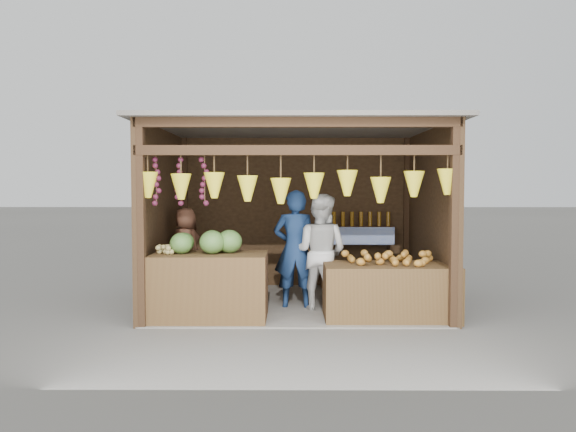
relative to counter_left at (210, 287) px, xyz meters
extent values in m
plane|color=#514F49|center=(1.14, 1.02, -0.44)|extent=(80.00, 80.00, 0.00)
cube|color=slate|center=(1.14, 1.02, -0.43)|extent=(4.00, 3.00, 0.02)
cube|color=black|center=(1.14, 2.52, 0.86)|extent=(4.00, 0.06, 2.60)
cube|color=black|center=(-0.86, 1.02, 0.86)|extent=(0.06, 3.00, 2.60)
cube|color=black|center=(3.14, 1.02, 0.86)|extent=(0.06, 3.00, 2.60)
cube|color=#605B54|center=(1.14, 1.02, 2.19)|extent=(4.30, 3.30, 0.06)
cube|color=black|center=(-0.80, -0.42, 0.86)|extent=(0.11, 0.11, 2.60)
cube|color=black|center=(3.08, -0.42, 0.86)|extent=(0.11, 0.11, 2.60)
cube|color=black|center=(-0.80, 2.46, 0.86)|extent=(0.11, 0.11, 2.60)
cube|color=black|center=(3.08, 2.46, 0.86)|extent=(0.11, 0.11, 2.60)
cube|color=black|center=(1.14, -0.42, 1.76)|extent=(4.00, 0.12, 0.12)
cube|color=black|center=(1.14, -0.42, 2.10)|extent=(4.00, 0.12, 0.12)
cube|color=#382314|center=(2.19, 2.32, 0.61)|extent=(1.25, 0.30, 0.05)
cube|color=#382314|center=(1.61, 2.32, 0.09)|extent=(0.05, 0.28, 1.05)
cube|color=#382314|center=(2.78, 2.32, 0.09)|extent=(0.05, 0.28, 1.05)
cube|color=blue|center=(2.19, 2.16, 0.48)|extent=(1.25, 0.02, 0.30)
cube|color=#472B17|center=(0.00, 0.00, 0.00)|extent=(1.49, 0.85, 0.88)
cube|color=#452C17|center=(2.37, 0.06, -0.07)|extent=(1.73, 0.85, 0.73)
cube|color=black|center=(-0.52, 1.07, -0.30)|extent=(0.29, 0.29, 0.27)
imported|color=navy|center=(1.12, 0.72, 0.41)|extent=(0.64, 0.43, 1.71)
imported|color=silver|center=(1.48, 0.63, 0.39)|extent=(0.99, 0.90, 1.65)
imported|color=brown|center=(-0.52, 1.07, 0.41)|extent=(0.67, 0.66, 1.17)
camera|label=1|loc=(1.07, -7.31, 1.32)|focal=35.00mm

